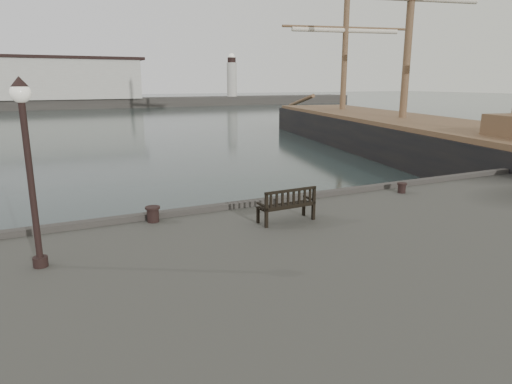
# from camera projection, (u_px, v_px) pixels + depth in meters

# --- Properties ---
(ground) EXTENTS (400.00, 400.00, 0.00)m
(ground) POSITION_uv_depth(u_px,v_px,m) (273.00, 244.00, 16.07)
(ground) COLOR black
(ground) RESTS_ON ground
(breakwater) EXTENTS (140.00, 9.50, 12.20)m
(breakwater) POSITION_uv_depth(u_px,v_px,m) (41.00, 88.00, 93.32)
(breakwater) COLOR #383530
(breakwater) RESTS_ON ground
(bench) EXTENTS (1.75, 0.66, 0.99)m
(bench) POSITION_uv_depth(u_px,v_px,m) (286.00, 211.00, 13.37)
(bench) COLOR black
(bench) RESTS_ON quay
(bollard_left) EXTENTS (0.57, 0.57, 0.46)m
(bollard_left) POSITION_uv_depth(u_px,v_px,m) (153.00, 214.00, 13.36)
(bollard_left) COLOR black
(bollard_left) RESTS_ON quay
(bollard_right) EXTENTS (0.41, 0.41, 0.37)m
(bollard_right) POSITION_uv_depth(u_px,v_px,m) (402.00, 188.00, 16.87)
(bollard_right) COLOR black
(bollard_right) RESTS_ON quay
(lamp_post) EXTENTS (0.41, 0.41, 4.13)m
(lamp_post) POSITION_uv_depth(u_px,v_px,m) (27.00, 149.00, 9.55)
(lamp_post) COLOR black
(lamp_post) RESTS_ON quay
(tall_ship_main) EXTENTS (17.20, 42.28, 31.10)m
(tall_ship_main) POSITION_uv_depth(u_px,v_px,m) (401.00, 142.00, 36.78)
(tall_ship_main) COLOR black
(tall_ship_main) RESTS_ON ground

